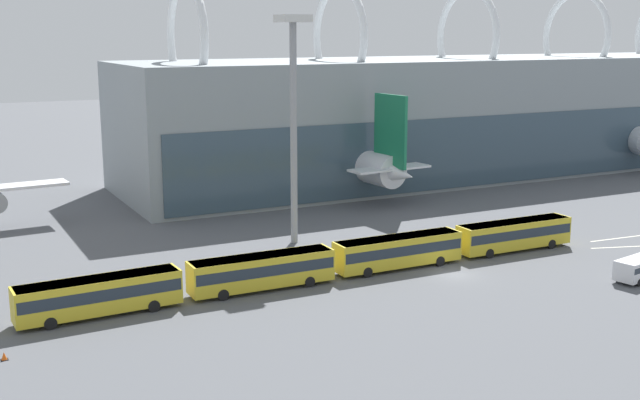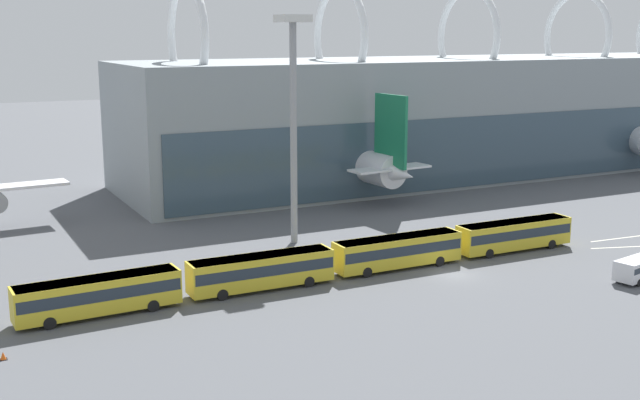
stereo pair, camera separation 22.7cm
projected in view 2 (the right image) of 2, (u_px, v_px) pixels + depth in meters
ground_plane at (454, 274)px, 76.30m from camera, size 440.00×440.00×0.00m
terminal_building at (572, 108)px, 140.73m from camera, size 158.10×25.94×29.69m
airliner_at_gate_far at (326, 156)px, 117.83m from camera, size 44.02×42.89×14.78m
airliner_parked_remote at (593, 129)px, 146.71m from camera, size 43.95×40.38×14.41m
shuttle_bus_0 at (98, 294)px, 64.81m from camera, size 13.42×3.15×3.19m
shuttle_bus_1 at (261, 270)px, 71.37m from camera, size 13.34×2.76×3.19m
shuttle_bus_2 at (398, 250)px, 77.82m from camera, size 13.33×2.72×3.19m
shuttle_bus_3 at (514, 233)px, 84.17m from camera, size 13.35×2.77×3.19m
service_van_foreground at (638, 268)px, 74.09m from camera, size 5.47×3.13×2.12m
floodlight_mast at (293, 93)px, 84.64m from camera, size 3.11×3.11×24.39m
lane_stripe_0 at (627, 237)px, 90.05m from camera, size 10.28×1.03×0.01m
lane_stripe_1 at (379, 266)px, 78.91m from camera, size 6.24×1.26×0.01m
lane_stripe_2 at (640, 246)px, 86.27m from camera, size 10.83×3.67×0.01m
lane_stripe_3 at (396, 258)px, 81.87m from camera, size 7.63×0.80×0.01m
traffic_cone_0 at (3, 356)px, 56.39m from camera, size 0.53×0.53×0.58m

